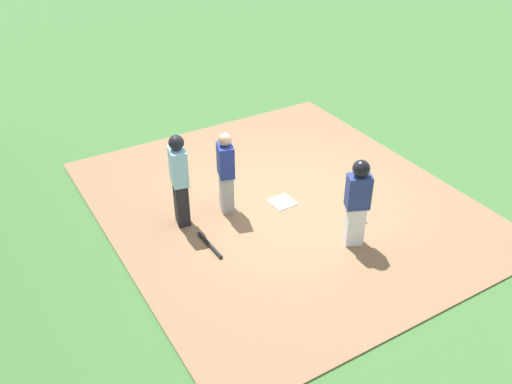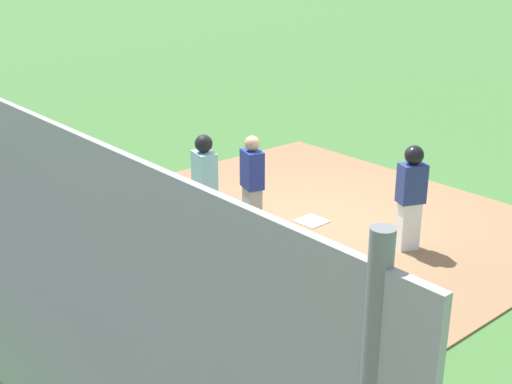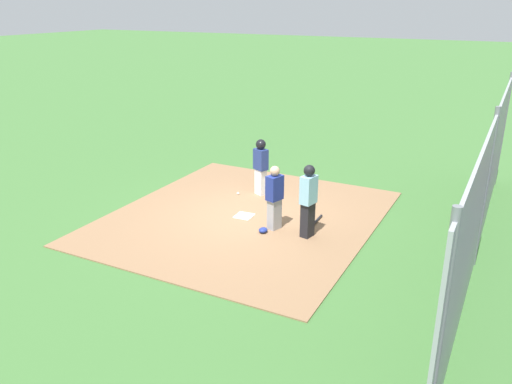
{
  "view_description": "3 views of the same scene",
  "coord_description": "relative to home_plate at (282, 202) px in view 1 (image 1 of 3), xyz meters",
  "views": [
    {
      "loc": [
        7.24,
        -4.9,
        5.91
      ],
      "look_at": [
        0.69,
        -0.99,
        0.98
      ],
      "focal_mm": 38.95,
      "sensor_mm": 36.0,
      "label": 1
    },
    {
      "loc": [
        7.11,
        -7.32,
        4.33
      ],
      "look_at": [
        0.25,
        -1.43,
        0.97
      ],
      "focal_mm": 46.94,
      "sensor_mm": 36.0,
      "label": 2
    },
    {
      "loc": [
        -10.73,
        -5.9,
        5.21
      ],
      "look_at": [
        0.03,
        -0.33,
        0.74
      ],
      "focal_mm": 36.34,
      "sensor_mm": 36.0,
      "label": 3
    }
  ],
  "objects": [
    {
      "name": "catcher_mask",
      "position": [
        -0.66,
        -0.88,
        0.05
      ],
      "size": [
        0.24,
        0.2,
        0.12
      ],
      "primitive_type": "ellipsoid",
      "color": "navy",
      "rests_on": "dirt_infield"
    },
    {
      "name": "ground_plane",
      "position": [
        0.0,
        0.0,
        -0.04
      ],
      "size": [
        140.0,
        140.0,
        0.0
      ],
      "primitive_type": "plane",
      "color": "#3D6B33"
    },
    {
      "name": "umpire",
      "position": [
        -0.37,
        -1.88,
        0.91
      ],
      "size": [
        0.42,
        0.33,
        1.75
      ],
      "rotation": [
        0.0,
        0.0,
        1.37
      ],
      "color": "black",
      "rests_on": "dirt_infield"
    },
    {
      "name": "baseball",
      "position": [
        1.3,
        0.91,
        0.03
      ],
      "size": [
        0.07,
        0.07,
        0.07
      ],
      "primitive_type": "sphere",
      "color": "white",
      "rests_on": "dirt_infield"
    },
    {
      "name": "catcher",
      "position": [
        -0.33,
        -1.01,
        0.81
      ],
      "size": [
        0.44,
        0.36,
        1.58
      ],
      "rotation": [
        0.0,
        0.0,
        1.27
      ],
      "color": "#9E9EA3",
      "rests_on": "dirt_infield"
    },
    {
      "name": "runner",
      "position": [
        1.65,
        0.36,
        0.9
      ],
      "size": [
        0.39,
        0.45,
        1.61
      ],
      "rotation": [
        0.0,
        0.0,
        2.72
      ],
      "color": "silver",
      "rests_on": "dirt_infield"
    },
    {
      "name": "home_plate",
      "position": [
        0.0,
        0.0,
        0.0
      ],
      "size": [
        0.46,
        0.46,
        0.02
      ],
      "primitive_type": "cube",
      "rotation": [
        0.0,
        0.0,
        0.05
      ],
      "color": "white",
      "rests_on": "dirt_infield"
    },
    {
      "name": "dirt_infield",
      "position": [
        0.0,
        0.0,
        -0.03
      ],
      "size": [
        7.2,
        6.4,
        0.03
      ],
      "primitive_type": "cube",
      "color": "#896647",
      "rests_on": "ground_plane"
    },
    {
      "name": "baseball_bat",
      "position": [
        0.49,
        -1.78,
        0.02
      ],
      "size": [
        0.79,
        0.08,
        0.06
      ],
      "primitive_type": "cylinder",
      "rotation": [
        0.0,
        1.57,
        0.03
      ],
      "color": "black",
      "rests_on": "dirt_infield"
    }
  ]
}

